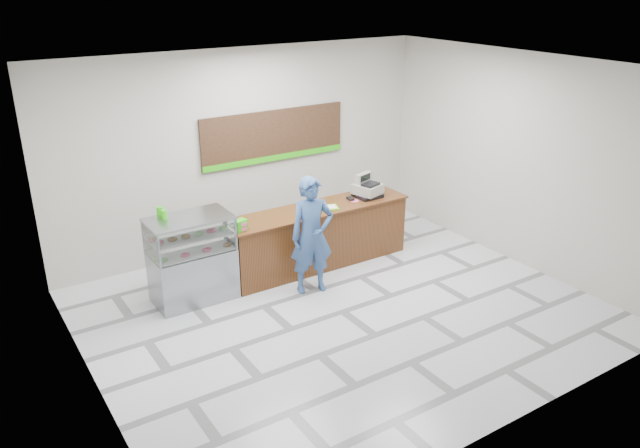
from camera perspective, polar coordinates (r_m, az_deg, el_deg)
floor at (r=9.24m, az=2.12°, el=-8.01°), size 7.00×7.00×0.00m
back_wall at (r=10.98m, az=-6.80°, el=6.70°), size 7.00×0.00×7.00m
ceiling at (r=8.08m, az=2.48°, el=14.01°), size 7.00×7.00×0.00m
sales_counter at (r=10.44m, az=-0.23°, el=-1.14°), size 3.26×0.76×1.03m
display_case at (r=9.47m, az=-11.63°, el=-3.11°), size 1.22×0.72×1.33m
menu_board at (r=11.14m, az=-4.19°, el=7.99°), size 2.80×0.06×0.90m
cash_register at (r=10.75m, az=4.33°, el=3.26°), size 0.52×0.53×0.39m
card_terminal at (r=10.61m, az=2.78°, el=2.32°), size 0.09×0.16×0.04m
serving_tray at (r=10.23m, az=0.67°, el=1.51°), size 0.42×0.36×0.02m
napkin_box at (r=9.69m, az=-8.25°, el=0.44°), size 0.17×0.17×0.13m
straw_cup at (r=9.73m, az=-8.34°, el=0.47°), size 0.08×0.08×0.12m
promo_box at (r=9.38m, az=-7.31°, el=-0.13°), size 0.22×0.17×0.17m
donut_decal at (r=10.57m, az=3.16°, el=2.14°), size 0.15×0.15×0.00m
green_cup_left at (r=9.22m, az=-14.06°, el=0.85°), size 0.09×0.09×0.13m
green_cup_right at (r=9.33m, az=-14.42°, el=1.12°), size 0.10×0.10×0.15m
customer at (r=9.45m, az=-0.75°, el=-1.05°), size 0.76×0.60×1.84m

